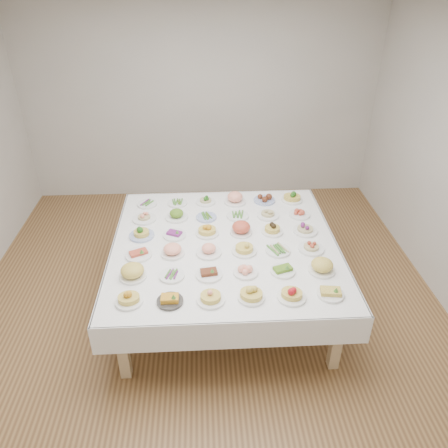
{
  "coord_description": "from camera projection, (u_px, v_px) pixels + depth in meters",
  "views": [
    {
      "loc": [
        -0.01,
        -3.65,
        3.16
      ],
      "look_at": [
        0.2,
        0.07,
        0.88
      ],
      "focal_mm": 35.0,
      "sensor_mm": 36.0,
      "label": 1
    }
  ],
  "objects": [
    {
      "name": "dish_11",
      "position": [
        322.0,
        265.0,
        3.88
      ],
      "size": [
        0.28,
        0.28,
        0.15
      ],
      "color": "white",
      "rests_on": "display_table"
    },
    {
      "name": "dish_18",
      "position": [
        141.0,
        231.0,
        4.37
      ],
      "size": [
        0.25,
        0.25,
        0.15
      ],
      "color": "#4C66B2",
      "rests_on": "display_table"
    },
    {
      "name": "dish_19",
      "position": [
        174.0,
        233.0,
        4.4
      ],
      "size": [
        0.23,
        0.23,
        0.09
      ],
      "color": "white",
      "rests_on": "display_table"
    },
    {
      "name": "dish_20",
      "position": [
        207.0,
        229.0,
        4.41
      ],
      "size": [
        0.23,
        0.23,
        0.14
      ],
      "color": "white",
      "rests_on": "display_table"
    },
    {
      "name": "dish_13",
      "position": [
        172.0,
        249.0,
        4.11
      ],
      "size": [
        0.22,
        0.22,
        0.12
      ],
      "color": "white",
      "rests_on": "display_table"
    },
    {
      "name": "dish_4",
      "position": [
        292.0,
        292.0,
        3.58
      ],
      "size": [
        0.24,
        0.24,
        0.14
      ],
      "color": "white",
      "rests_on": "display_table"
    },
    {
      "name": "dish_24",
      "position": [
        144.0,
        215.0,
        4.66
      ],
      "size": [
        0.25,
        0.25,
        0.13
      ],
      "color": "white",
      "rests_on": "display_table"
    },
    {
      "name": "dish_29",
      "position": [
        299.0,
        213.0,
        4.74
      ],
      "size": [
        0.23,
        0.23,
        0.09
      ],
      "color": "white",
      "rests_on": "display_table"
    },
    {
      "name": "dish_8",
      "position": [
        209.0,
        273.0,
        3.85
      ],
      "size": [
        0.23,
        0.23,
        0.09
      ],
      "color": "white",
      "rests_on": "display_table"
    },
    {
      "name": "dish_34",
      "position": [
        265.0,
        197.0,
        5.02
      ],
      "size": [
        0.24,
        0.24,
        0.11
      ],
      "color": "#4C66B2",
      "rests_on": "display_table"
    },
    {
      "name": "dish_12",
      "position": [
        138.0,
        252.0,
        4.1
      ],
      "size": [
        0.25,
        0.25,
        0.11
      ],
      "color": "white",
      "rests_on": "display_table"
    },
    {
      "name": "dish_16",
      "position": [
        278.0,
        250.0,
        4.17
      ],
      "size": [
        0.24,
        0.23,
        0.06
      ],
      "color": "white",
      "rests_on": "display_table"
    },
    {
      "name": "dish_3",
      "position": [
        251.0,
        292.0,
        3.57
      ],
      "size": [
        0.23,
        0.23,
        0.14
      ],
      "color": "white",
      "rests_on": "display_table"
    },
    {
      "name": "dish_32",
      "position": [
        206.0,
        199.0,
        4.98
      ],
      "size": [
        0.22,
        0.22,
        0.11
      ],
      "color": "white",
      "rests_on": "display_table"
    },
    {
      "name": "dish_9",
      "position": [
        246.0,
        270.0,
        3.87
      ],
      "size": [
        0.22,
        0.22,
        0.09
      ],
      "color": "white",
      "rests_on": "display_table"
    },
    {
      "name": "dish_10",
      "position": [
        283.0,
        269.0,
        3.89
      ],
      "size": [
        0.22,
        0.22,
        0.09
      ],
      "color": "white",
      "rests_on": "display_table"
    },
    {
      "name": "dish_2",
      "position": [
        211.0,
        295.0,
        3.55
      ],
      "size": [
        0.23,
        0.23,
        0.14
      ],
      "color": "white",
      "rests_on": "display_table"
    },
    {
      "name": "dish_14",
      "position": [
        209.0,
        249.0,
        4.12
      ],
      "size": [
        0.24,
        0.24,
        0.12
      ],
      "color": "white",
      "rests_on": "display_table"
    },
    {
      "name": "dish_28",
      "position": [
        268.0,
        212.0,
        4.72
      ],
      "size": [
        0.24,
        0.24,
        0.12
      ],
      "color": "white",
      "rests_on": "display_table"
    },
    {
      "name": "dish_30",
      "position": [
        147.0,
        203.0,
        4.96
      ],
      "size": [
        0.22,
        0.22,
        0.05
      ],
      "color": "white",
      "rests_on": "display_table"
    },
    {
      "name": "dish_5",
      "position": [
        331.0,
        291.0,
        3.62
      ],
      "size": [
        0.22,
        0.22,
        0.1
      ],
      "color": "white",
      "rests_on": "display_table"
    },
    {
      "name": "dish_0",
      "position": [
        128.0,
        296.0,
        3.53
      ],
      "size": [
        0.22,
        0.22,
        0.14
      ],
      "color": "white",
      "rests_on": "display_table"
    },
    {
      "name": "dish_7",
      "position": [
        172.0,
        275.0,
        3.84
      ],
      "size": [
        0.22,
        0.22,
        0.05
      ],
      "color": "white",
      "rests_on": "display_table"
    },
    {
      "name": "dish_27",
      "position": [
        238.0,
        215.0,
        4.73
      ],
      "size": [
        0.24,
        0.24,
        0.05
      ],
      "color": "white",
      "rests_on": "display_table"
    },
    {
      "name": "dish_25",
      "position": [
        176.0,
        213.0,
        4.68
      ],
      "size": [
        0.24,
        0.24,
        0.13
      ],
      "color": "white",
      "rests_on": "display_table"
    },
    {
      "name": "dish_21",
      "position": [
        241.0,
        228.0,
        4.43
      ],
      "size": [
        0.22,
        0.22,
        0.13
      ],
      "color": "white",
      "rests_on": "display_table"
    },
    {
      "name": "dish_35",
      "position": [
        292.0,
        195.0,
        5.02
      ],
      "size": [
        0.25,
        0.24,
        0.15
      ],
      "color": "white",
      "rests_on": "display_table"
    },
    {
      "name": "dish_1",
      "position": [
        170.0,
        299.0,
        3.55
      ],
      "size": [
        0.22,
        0.22,
        0.09
      ],
      "color": "#2F2D2A",
      "rests_on": "display_table"
    },
    {
      "name": "dish_23",
      "position": [
        306.0,
        226.0,
        4.45
      ],
      "size": [
        0.25,
        0.25,
        0.14
      ],
      "color": "white",
      "rests_on": "display_table"
    },
    {
      "name": "dish_6",
      "position": [
        132.0,
        270.0,
        3.81
      ],
      "size": [
        0.24,
        0.24,
        0.15
      ],
      "color": "white",
      "rests_on": "display_table"
    },
    {
      "name": "dish_26",
      "position": [
        206.0,
        217.0,
        4.7
      ],
      "size": [
        0.22,
        0.22,
        0.05
      ],
      "color": "#4C66B2",
      "rests_on": "display_table"
    },
    {
      "name": "dish_31",
      "position": [
        177.0,
        203.0,
        4.98
      ],
      "size": [
        0.22,
        0.22,
        0.05
      ],
      "color": "white",
      "rests_on": "display_table"
    },
    {
      "name": "dish_17",
      "position": [
        311.0,
        245.0,
        4.18
      ],
      "size": [
        0.24,
        0.24,
        0.12
      ],
      "color": "white",
      "rests_on": "display_table"
    },
    {
      "name": "dish_15",
      "position": [
        244.0,
        246.0,
        4.14
      ],
      "size": [
        0.25,
        0.24,
        0.14
      ],
      "color": "white",
      "rests_on": "display_table"
    },
    {
      "name": "dish_22",
      "position": [
        272.0,
        228.0,
        4.44
      ],
      "size": [
        0.22,
        0.22,
        0.12
      ],
      "color": "white",
      "rests_on": "display_table"
    },
    {
      "name": "dish_33",
      "position": [
        235.0,
        197.0,
        4.98
      ],
      "size": [
        0.25,
        0.25,
        0.14
      ],
      "color": "white",
      "rests_on": "display_table"
    },
    {
      "name": "display_table",
      "position": [
        225.0,
        249.0,
        4.34
      ],
      "size": [
        2.22,
        2.22,
        0.75
      ],
      "color": "white",
      "rests_on": "ground"
    },
    {
      "name": "room_envelope",
      "position": [
        202.0,
        136.0,
        3.8
      ],
      "size": [
        5.02,
        5.02,
        2.81
      ],
      "color": "olive",
      "rests_on": "ground"
    }
  ]
}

